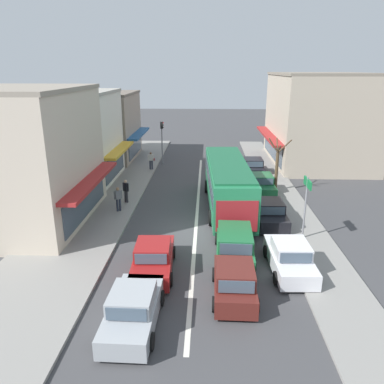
{
  "coord_description": "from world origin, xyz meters",
  "views": [
    {
      "loc": [
        0.6,
        -19.98,
        9.06
      ],
      "look_at": [
        -0.36,
        3.77,
        1.2
      ],
      "focal_mm": 35.0,
      "sensor_mm": 36.0,
      "label": 1
    }
  ],
  "objects": [
    {
      "name": "hatchback_adjacent_lane_lead",
      "position": [
        1.8,
        -6.46,
        0.71
      ],
      "size": [
        1.86,
        3.73,
        1.54
      ],
      "color": "#561E19",
      "rests_on": "ground"
    },
    {
      "name": "street_tree_right",
      "position": [
        5.91,
        7.72,
        1.98
      ],
      "size": [
        1.75,
        1.7,
        4.19
      ],
      "color": "brown",
      "rests_on": "ground"
    },
    {
      "name": "sedan_behind_bus_mid",
      "position": [
        -1.83,
        -4.52,
        0.66
      ],
      "size": [
        2.01,
        4.26,
        1.47
      ],
      "color": "maroon",
      "rests_on": "ground"
    },
    {
      "name": "sedan_behind_bus_near",
      "position": [
        -2.04,
        -8.41,
        0.66
      ],
      "size": [
        1.96,
        4.23,
        1.47
      ],
      "color": "#9EA3A8",
      "rests_on": "ground"
    },
    {
      "name": "shopfront_mid_block",
      "position": [
        -10.18,
        9.98,
        3.71
      ],
      "size": [
        7.34,
        7.53,
        7.42
      ],
      "color": "silver",
      "rests_on": "ground"
    },
    {
      "name": "pedestrian_far_walker",
      "position": [
        -5.0,
        4.51,
        1.07
      ],
      "size": [
        0.48,
        0.39,
        1.63
      ],
      "color": "#333338",
      "rests_on": "sidewalk_left"
    },
    {
      "name": "city_bus",
      "position": [
        2.01,
        4.04,
        1.88
      ],
      "size": [
        3.07,
        10.95,
        3.23
      ],
      "color": "#237A4C",
      "rests_on": "ground"
    },
    {
      "name": "parked_sedan_kerb_rear",
      "position": [
        4.75,
        12.7,
        0.66
      ],
      "size": [
        1.93,
        4.22,
        1.47
      ],
      "color": "black",
      "rests_on": "ground"
    },
    {
      "name": "parked_sedan_kerb_front",
      "position": [
        4.53,
        -4.18,
        0.66
      ],
      "size": [
        2.0,
        4.25,
        1.47
      ],
      "color": "silver",
      "rests_on": "ground"
    },
    {
      "name": "traffic_light_downstreet",
      "position": [
        -3.81,
        16.25,
        2.85
      ],
      "size": [
        0.33,
        0.24,
        4.2
      ],
      "color": "gray",
      "rests_on": "ground"
    },
    {
      "name": "parked_sedan_kerb_third",
      "position": [
        4.76,
        7.48,
        0.66
      ],
      "size": [
        1.99,
        4.25,
        1.47
      ],
      "color": "#1E6638",
      "rests_on": "ground"
    },
    {
      "name": "directional_road_sign",
      "position": [
        5.96,
        -0.8,
        2.68
      ],
      "size": [
        0.1,
        1.4,
        3.6
      ],
      "color": "gray",
      "rests_on": "ground"
    },
    {
      "name": "sidewalk_left",
      "position": [
        -6.8,
        6.0,
        0.07
      ],
      "size": [
        5.2,
        44.0,
        0.14
      ],
      "primitive_type": "cube",
      "color": "gray",
      "rests_on": "ground"
    },
    {
      "name": "wagon_queue_far_back",
      "position": [
        2.03,
        -3.03,
        0.75
      ],
      "size": [
        2.04,
        4.55,
        1.58
      ],
      "color": "#1E6638",
      "rests_on": "ground"
    },
    {
      "name": "shopfront_corner_near",
      "position": [
        -10.18,
        1.18,
        4.04
      ],
      "size": [
        7.95,
        9.36,
        8.1
      ],
      "color": "beige",
      "rests_on": "ground"
    },
    {
      "name": "ground_plane",
      "position": [
        0.0,
        0.0,
        0.0
      ],
      "size": [
        140.0,
        140.0,
        0.0
      ],
      "primitive_type": "plane",
      "color": "#3F3F42"
    },
    {
      "name": "pedestrian_browsing_midblock",
      "position": [
        -5.15,
        2.81,
        1.07
      ],
      "size": [
        0.49,
        0.38,
        1.63
      ],
      "color": "#232838",
      "rests_on": "sidewalk_left"
    },
    {
      "name": "building_right_far",
      "position": [
        11.48,
        17.51,
        4.34
      ],
      "size": [
        9.55,
        12.35,
        8.7
      ],
      "color": "#B2A38E",
      "rests_on": "ground"
    },
    {
      "name": "lane_centre_line",
      "position": [
        0.0,
        4.0,
        0.0
      ],
      "size": [
        0.2,
        28.0,
        0.01
      ],
      "primitive_type": "cube",
      "color": "silver",
      "rests_on": "ground"
    },
    {
      "name": "parked_sedan_kerb_second",
      "position": [
        4.46,
        1.52,
        0.66
      ],
      "size": [
        1.98,
        4.24,
        1.47
      ],
      "color": "black",
      "rests_on": "ground"
    },
    {
      "name": "kerb_right",
      "position": [
        6.2,
        6.0,
        0.06
      ],
      "size": [
        2.8,
        44.0,
        0.12
      ],
      "primitive_type": "cube",
      "color": "gray",
      "rests_on": "ground"
    },
    {
      "name": "pedestrian_with_handbag_near",
      "position": [
        -4.55,
        13.57,
        1.07
      ],
      "size": [
        0.65,
        0.28,
        1.63
      ],
      "color": "#232838",
      "rests_on": "sidewalk_left"
    },
    {
      "name": "shopfront_far_end",
      "position": [
        -10.18,
        18.15,
        3.41
      ],
      "size": [
        7.68,
        8.15,
        6.83
      ],
      "color": "gray",
      "rests_on": "ground"
    }
  ]
}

